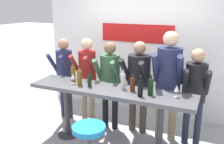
# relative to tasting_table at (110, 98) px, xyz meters

# --- Properties ---
(back_wall) EXTENTS (4.23, 0.12, 2.47)m
(back_wall) POSITION_rel_tasting_table_xyz_m (-0.00, 1.54, 0.40)
(back_wall) COLOR white
(back_wall) RESTS_ON ground_plane
(tasting_table) EXTENTS (2.63, 0.58, 0.98)m
(tasting_table) POSITION_rel_tasting_table_xyz_m (0.00, 0.00, 0.00)
(tasting_table) COLOR #4C4C51
(tasting_table) RESTS_ON ground_plane
(bar_stool) EXTENTS (0.46, 0.46, 0.75)m
(bar_stool) POSITION_rel_tasting_table_xyz_m (0.07, -0.80, -0.33)
(bar_stool) COLOR #333338
(bar_stool) RESTS_ON ground_plane
(person_far_left) EXTENTS (0.38, 0.50, 1.61)m
(person_far_left) POSITION_rel_tasting_table_xyz_m (-1.26, 0.61, 0.17)
(person_far_left) COLOR #23283D
(person_far_left) RESTS_ON ground_plane
(person_left) EXTENTS (0.39, 0.51, 1.65)m
(person_left) POSITION_rel_tasting_table_xyz_m (-0.73, 0.58, 0.20)
(person_left) COLOR gray
(person_left) RESTS_ON ground_plane
(person_center_left) EXTENTS (0.42, 0.52, 1.62)m
(person_center_left) POSITION_rel_tasting_table_xyz_m (-0.25, 0.55, 0.17)
(person_center_left) COLOR black
(person_center_left) RESTS_ON ground_plane
(person_center) EXTENTS (0.52, 0.60, 1.65)m
(person_center) POSITION_rel_tasting_table_xyz_m (0.26, 0.63, 0.18)
(person_center) COLOR #473D33
(person_center) RESTS_ON ground_plane
(person_center_right) EXTENTS (0.50, 0.61, 1.85)m
(person_center_right) POSITION_rel_tasting_table_xyz_m (0.78, 0.56, 0.31)
(person_center_right) COLOR gray
(person_center_right) RESTS_ON ground_plane
(person_right) EXTENTS (0.44, 0.54, 1.60)m
(person_right) POSITION_rel_tasting_table_xyz_m (1.21, 0.58, 0.16)
(person_right) COLOR #23283D
(person_right) RESTS_ON ground_plane
(wine_bottle_0) EXTENTS (0.08, 0.08, 0.32)m
(wine_bottle_0) POSITION_rel_tasting_table_xyz_m (-0.52, -0.03, 0.29)
(wine_bottle_0) COLOR brown
(wine_bottle_0) RESTS_ON tasting_table
(wine_bottle_1) EXTENTS (0.08, 0.08, 0.31)m
(wine_bottle_1) POSITION_rel_tasting_table_xyz_m (0.64, 0.00, 0.29)
(wine_bottle_1) COLOR black
(wine_bottle_1) RESTS_ON tasting_table
(wine_bottle_2) EXTENTS (0.07, 0.07, 0.32)m
(wine_bottle_2) POSITION_rel_tasting_table_xyz_m (-0.75, 0.13, 0.29)
(wine_bottle_2) COLOR brown
(wine_bottle_2) RESTS_ON tasting_table
(wine_bottle_3) EXTENTS (0.07, 0.07, 0.32)m
(wine_bottle_3) POSITION_rel_tasting_table_xyz_m (0.19, 0.08, 0.29)
(wine_bottle_3) COLOR #B7BCC1
(wine_bottle_3) RESTS_ON tasting_table
(wine_bottle_4) EXTENTS (0.07, 0.07, 0.27)m
(wine_bottle_4) POSITION_rel_tasting_table_xyz_m (0.36, 0.04, 0.27)
(wine_bottle_4) COLOR #4C1E0F
(wine_bottle_4) RESTS_ON tasting_table
(wine_bottle_5) EXTENTS (0.08, 0.08, 0.30)m
(wine_bottle_5) POSITION_rel_tasting_table_xyz_m (0.53, -0.11, 0.28)
(wine_bottle_5) COLOR black
(wine_bottle_5) RESTS_ON tasting_table
(wine_bottle_6) EXTENTS (0.06, 0.06, 0.25)m
(wine_bottle_6) POSITION_rel_tasting_table_xyz_m (-0.33, -0.04, 0.26)
(wine_bottle_6) COLOR black
(wine_bottle_6) RESTS_ON tasting_table
(wine_glass_0) EXTENTS (0.07, 0.07, 0.18)m
(wine_glass_0) POSITION_rel_tasting_table_xyz_m (1.00, 0.06, 0.27)
(wine_glass_0) COLOR silver
(wine_glass_0) RESTS_ON tasting_table
(wine_glass_1) EXTENTS (0.07, 0.07, 0.18)m
(wine_glass_1) POSITION_rel_tasting_table_xyz_m (-0.65, -0.02, 0.27)
(wine_glass_1) COLOR silver
(wine_glass_1) RESTS_ON tasting_table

